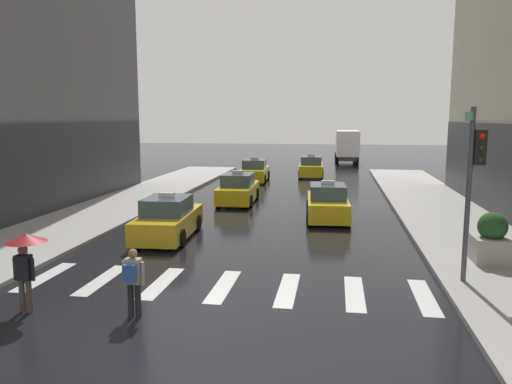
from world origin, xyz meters
The scene contains 12 objects.
ground_plane centered at (0.00, 0.00, 0.00)m, with size 160.00×160.00×0.00m, color black.
crosswalk_markings centered at (0.00, 3.00, 0.00)m, with size 11.30×2.80×0.01m.
traffic_light_pole centered at (6.72, 4.09, 3.26)m, with size 0.44×0.84×4.80m.
taxi_lead centered at (-3.40, 8.27, 0.72)m, with size 2.10×4.62×1.80m.
taxi_second centered at (2.69, 13.04, 0.72)m, with size 2.13×4.63×1.80m.
taxi_third centered at (-2.26, 16.78, 0.72)m, with size 2.03×4.58×1.80m.
taxi_fourth centered at (-2.87, 26.32, 0.72)m, with size 2.05×4.60×1.80m.
taxi_fifth centered at (1.11, 30.03, 0.72)m, with size 2.04×4.59×1.80m.
box_truck centered at (4.16, 42.94, 1.85)m, with size 2.42×7.59×3.35m.
pedestrian_with_umbrella centered at (-4.23, 0.42, 1.52)m, with size 0.96×0.96×1.94m.
pedestrian_with_backpack centered at (-1.59, 0.51, 0.97)m, with size 0.55×0.43×1.65m.
planter_near_corner centered at (7.91, 6.13, 0.87)m, with size 1.10×1.10×1.60m.
Camera 1 is at (3.01, -10.17, 4.66)m, focal length 35.24 mm.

